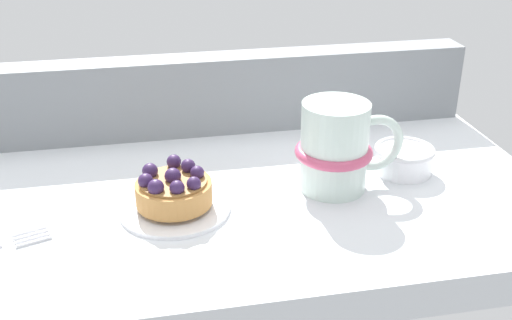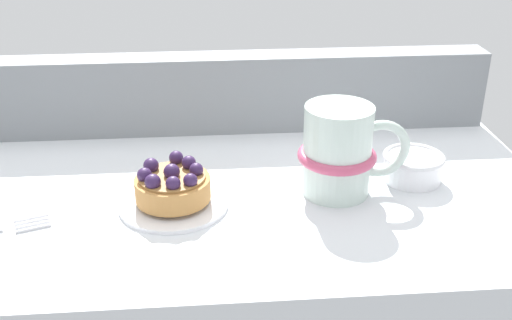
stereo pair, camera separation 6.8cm
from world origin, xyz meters
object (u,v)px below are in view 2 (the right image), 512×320
Objects in this scene: raspberry_tart at (172,185)px; coffee_mug at (340,151)px; sugar_bowl at (413,166)px; dessert_plate at (174,202)px.

coffee_mug is at bearing 5.45° from raspberry_tart.
sugar_bowl is (9.37, 2.14, -3.35)cm from coffee_mug.
raspberry_tart reaches higher than dessert_plate.
raspberry_tart is (-0.03, 0.00, 2.21)cm from dessert_plate.
coffee_mug is (18.70, 1.78, 2.46)cm from raspberry_tart.
raspberry_tart is 28.36cm from sugar_bowl.
raspberry_tart reaches higher than sugar_bowl.
raspberry_tart is at bearing 174.83° from dessert_plate.
dessert_plate is at bearing -174.54° from coffee_mug.
raspberry_tart is 1.13× the size of sugar_bowl.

